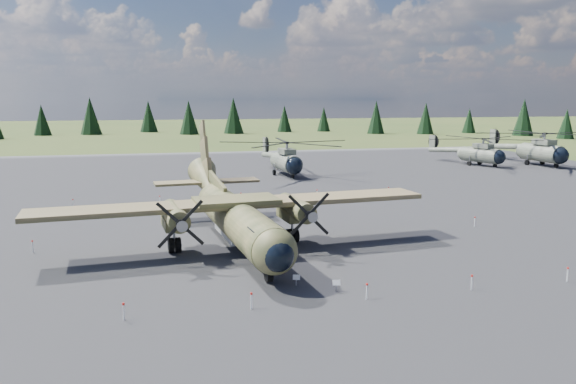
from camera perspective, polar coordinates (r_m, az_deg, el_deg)
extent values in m
plane|color=#4D5425|center=(41.48, -1.43, -4.77)|extent=(500.00, 500.00, 0.00)
cube|color=#58585D|center=(51.06, -3.77, -2.08)|extent=(120.00, 120.00, 0.04)
cylinder|color=#3B4324|center=(37.91, -5.10, -2.85)|extent=(4.04, 16.82, 2.59)
sphere|color=#3B4324|center=(30.10, -1.40, -6.06)|extent=(2.75, 2.75, 2.54)
sphere|color=black|center=(29.64, -1.11, -6.40)|extent=(2.02, 2.02, 1.87)
cube|color=black|center=(31.30, -2.20, -4.15)|extent=(1.97, 1.64, 0.51)
cone|color=#3B4324|center=(48.26, -8.13, 0.91)|extent=(3.09, 6.56, 3.90)
cube|color=#929597|center=(39.03, -5.40, -4.11)|extent=(2.24, 5.68, 0.46)
cube|color=#353C1F|center=(38.14, -5.29, -1.15)|extent=(27.00, 5.49, 0.32)
cube|color=#3B4324|center=(38.11, -5.29, -0.85)|extent=(5.82, 3.81, 0.32)
cylinder|color=#3B4324|center=(37.27, -11.42, -2.35)|extent=(1.80, 4.91, 1.39)
cube|color=#3B4324|center=(38.11, -11.53, -3.02)|extent=(1.66, 3.26, 0.74)
cone|color=gray|center=(34.35, -10.80, -3.33)|extent=(0.77, 0.89, 0.70)
cylinder|color=black|center=(38.47, -11.46, -5.31)|extent=(0.90, 1.09, 1.02)
cylinder|color=#3B4324|center=(39.12, 0.77, -1.61)|extent=(1.80, 4.91, 1.39)
cube|color=#3B4324|center=(39.92, 0.41, -2.26)|extent=(1.66, 3.26, 0.74)
cone|color=gray|center=(36.35, 2.33, -2.47)|extent=(0.77, 0.89, 0.70)
cylinder|color=black|center=(40.27, 0.41, -4.45)|extent=(0.90, 1.09, 1.02)
cube|color=#3B4324|center=(44.76, -7.33, 0.98)|extent=(0.87, 6.98, 1.55)
cube|color=#353C1F|center=(48.71, -8.23, 1.04)|extent=(9.03, 2.81, 0.20)
cylinder|color=gray|center=(31.38, -1.99, -7.22)|extent=(0.14, 0.14, 0.83)
cylinder|color=black|center=(31.58, -1.98, -8.38)|extent=(0.40, 0.89, 0.87)
cylinder|color=gray|center=(74.91, -0.21, 3.00)|extent=(2.93, 7.12, 2.42)
sphere|color=black|center=(71.63, 0.63, 2.66)|extent=(2.38, 2.38, 2.22)
sphere|color=gray|center=(78.22, -0.98, 3.27)|extent=(2.38, 2.38, 2.22)
cube|color=gray|center=(74.39, -0.12, 4.15)|extent=(1.87, 3.21, 0.72)
cylinder|color=gray|center=(74.32, -0.12, 4.70)|extent=(0.37, 0.37, 0.97)
cylinder|color=gray|center=(81.64, -1.71, 3.76)|extent=(1.43, 8.29, 1.38)
cube|color=gray|center=(85.01, -2.39, 4.80)|extent=(0.31, 1.37, 2.32)
cylinder|color=black|center=(85.10, -2.17, 4.81)|extent=(0.25, 2.51, 2.51)
cylinder|color=black|center=(72.34, 0.48, 1.65)|extent=(0.32, 0.68, 0.66)
cylinder|color=black|center=(75.80, -1.41, 2.00)|extent=(0.35, 0.79, 0.77)
cylinder|color=gray|center=(75.74, -1.42, 2.38)|extent=(0.15, 0.15, 1.40)
cylinder|color=black|center=(76.57, 0.46, 2.08)|extent=(0.35, 0.79, 0.77)
cylinder|color=gray|center=(76.51, 0.46, 2.46)|extent=(0.15, 0.15, 1.40)
cylinder|color=gray|center=(91.32, 18.99, 3.57)|extent=(4.24, 6.87, 2.25)
sphere|color=black|center=(89.35, 20.61, 3.33)|extent=(2.64, 2.64, 2.07)
sphere|color=gray|center=(93.37, 17.43, 3.76)|extent=(2.64, 2.64, 2.07)
cube|color=gray|center=(90.97, 19.21, 4.45)|extent=(2.39, 3.23, 0.68)
cylinder|color=gray|center=(90.92, 19.23, 4.87)|extent=(0.41, 0.41, 0.90)
cylinder|color=gray|center=(95.55, 15.89, 4.14)|extent=(3.22, 7.53, 1.29)
cube|color=gray|center=(97.73, 14.44, 4.98)|extent=(0.60, 1.26, 2.16)
cylinder|color=black|center=(97.96, 14.57, 4.98)|extent=(0.81, 2.23, 2.34)
cylinder|color=black|center=(89.80, 20.28, 2.56)|extent=(0.44, 0.66, 0.61)
cylinder|color=black|center=(91.19, 17.93, 2.79)|extent=(0.49, 0.77, 0.72)
cylinder|color=gray|center=(91.14, 17.95, 3.08)|extent=(0.16, 0.16, 1.31)
cylinder|color=black|center=(93.07, 18.89, 2.86)|extent=(0.49, 0.77, 0.72)
cylinder|color=gray|center=(93.02, 18.91, 3.15)|extent=(0.16, 0.16, 1.31)
cylinder|color=gray|center=(94.77, 24.35, 3.63)|extent=(3.13, 7.88, 2.69)
sphere|color=black|center=(91.91, 25.92, 3.33)|extent=(2.61, 2.61, 2.47)
sphere|color=gray|center=(97.71, 22.86, 3.88)|extent=(2.61, 2.61, 2.47)
cube|color=gray|center=(94.31, 24.59, 4.64)|extent=(2.02, 3.54, 0.81)
cylinder|color=gray|center=(94.26, 24.62, 5.13)|extent=(0.41, 0.41, 1.07)
cylinder|color=gray|center=(100.80, 21.42, 4.33)|extent=(1.43, 9.21, 1.54)
cube|color=gray|center=(103.90, 20.10, 5.28)|extent=(0.32, 1.52, 2.58)
cylinder|color=black|center=(104.13, 20.27, 5.28)|extent=(0.22, 2.79, 2.79)
cylinder|color=black|center=(92.53, 25.58, 2.45)|extent=(0.34, 0.75, 0.73)
cylinder|color=black|center=(94.95, 23.11, 2.78)|extent=(0.37, 0.88, 0.86)
cylinder|color=gray|center=(94.90, 23.13, 3.11)|extent=(0.16, 0.16, 1.56)
cylinder|color=black|center=(96.83, 24.43, 2.80)|extent=(0.37, 0.88, 0.86)
cylinder|color=gray|center=(96.78, 24.46, 3.13)|extent=(0.16, 0.16, 1.56)
cube|color=gray|center=(31.31, 0.84, -9.04)|extent=(0.09, 0.09, 0.50)
cube|color=white|center=(31.19, 0.86, -8.65)|extent=(0.43, 0.29, 0.28)
cube|color=gray|center=(30.48, 4.91, -9.58)|extent=(0.08, 0.08, 0.52)
cube|color=white|center=(30.36, 4.95, -9.16)|extent=(0.43, 0.23, 0.29)
cylinder|color=white|center=(27.67, -16.34, -11.63)|extent=(0.07, 0.07, 0.80)
cylinder|color=red|center=(27.53, -16.38, -10.86)|extent=(0.12, 0.12, 0.10)
cylinder|color=white|center=(27.96, -3.74, -11.04)|extent=(0.07, 0.07, 0.80)
cylinder|color=red|center=(27.82, -3.75, -10.26)|extent=(0.12, 0.12, 0.10)
cylinder|color=white|center=(29.49, 8.01, -10.01)|extent=(0.07, 0.07, 0.80)
cylinder|color=red|center=(29.36, 8.03, -9.27)|extent=(0.12, 0.12, 0.10)
cylinder|color=white|center=(32.09, 18.16, -8.78)|extent=(0.07, 0.07, 0.80)
cylinder|color=red|center=(31.97, 18.19, -8.09)|extent=(0.12, 0.12, 0.10)
cylinder|color=white|center=(35.52, 26.51, -7.55)|extent=(0.07, 0.07, 0.80)
cylinder|color=red|center=(35.41, 26.56, -6.93)|extent=(0.12, 0.12, 0.10)
cylinder|color=white|center=(56.72, -20.99, -1.13)|extent=(0.07, 0.07, 0.80)
cylinder|color=red|center=(56.65, -21.02, -0.73)|extent=(0.12, 0.12, 0.10)
cylinder|color=white|center=(56.20, -12.89, -0.83)|extent=(0.07, 0.07, 0.80)
cylinder|color=red|center=(56.13, -12.90, -0.43)|extent=(0.12, 0.12, 0.10)
cylinder|color=white|center=(56.81, -4.80, -0.51)|extent=(0.07, 0.07, 0.80)
cylinder|color=red|center=(56.74, -4.80, -0.11)|extent=(0.12, 0.12, 0.10)
cylinder|color=white|center=(58.52, 2.97, -0.20)|extent=(0.07, 0.07, 0.80)
cylinder|color=red|center=(58.45, 2.97, 0.19)|extent=(0.12, 0.12, 0.10)
cylinder|color=white|center=(61.24, 10.17, 0.09)|extent=(0.07, 0.07, 0.80)
cylinder|color=red|center=(61.17, 10.18, 0.46)|extent=(0.12, 0.12, 0.10)
cylinder|color=white|center=(41.35, -24.51, -5.11)|extent=(0.07, 0.07, 0.80)
cylinder|color=red|center=(41.26, -24.54, -4.57)|extent=(0.12, 0.12, 0.10)
cylinder|color=white|center=(47.53, 18.44, -2.93)|extent=(0.07, 0.07, 0.80)
cylinder|color=red|center=(47.45, 18.46, -2.45)|extent=(0.12, 0.12, 0.10)
cone|color=black|center=(163.61, 26.42, 6.23)|extent=(4.32, 4.32, 7.71)
cone|color=black|center=(172.66, 22.82, 7.03)|extent=(5.79, 5.79, 10.34)
cone|color=black|center=(180.93, 17.92, 6.93)|extent=(4.20, 4.20, 7.50)
cone|color=black|center=(172.19, 13.80, 7.30)|extent=(5.17, 5.17, 9.24)
cone|color=black|center=(171.01, 8.94, 7.53)|extent=(5.46, 5.46, 9.75)
cone|color=black|center=(181.36, 3.65, 7.41)|extent=(4.35, 4.35, 7.77)
cone|color=black|center=(178.52, -0.37, 7.48)|extent=(4.64, 4.64, 8.28)
cone|color=black|center=(170.51, -5.56, 7.75)|extent=(5.99, 5.99, 10.70)
cone|color=black|center=(167.74, -10.05, 7.48)|extent=(5.50, 5.50, 9.82)
cone|color=black|center=(182.74, -13.98, 7.47)|extent=(5.43, 5.43, 9.70)
cone|color=black|center=(174.20, -19.44, 7.31)|extent=(6.04, 6.04, 10.78)
cone|color=black|center=(175.43, -23.73, 6.73)|extent=(4.88, 4.88, 8.72)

